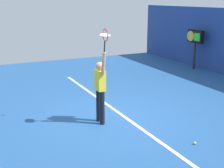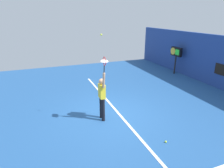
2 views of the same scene
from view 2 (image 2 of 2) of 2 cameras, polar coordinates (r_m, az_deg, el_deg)
The scene contains 7 objects.
ground_plane at distance 8.26m, azimuth -0.07°, elevation -8.80°, with size 18.00×18.00×0.00m, color #23518C.
court_baseline at distance 8.35m, azimuth 1.78°, elevation -8.43°, with size 10.00×0.10×0.01m, color white.
tennis_player at distance 7.48m, azimuth -2.91°, elevation -3.39°, with size 0.57×0.31×1.99m.
tennis_racket at distance 6.74m, azimuth -2.24°, elevation 6.39°, with size 0.36×0.27×0.62m.
tennis_ball at distance 6.86m, azimuth -3.17°, elevation 14.17°, with size 0.07×0.07×0.07m, color #CCE033.
scoreboard_clock at distance 14.19m, azimuth 18.21°, elevation 8.59°, with size 0.96×0.20×1.85m.
spare_ball at distance 6.84m, azimuth 15.42°, elevation -15.91°, with size 0.07×0.07×0.07m, color #CCE033.
Camera 2 is at (6.79, -2.58, 3.92)m, focal length 31.35 mm.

